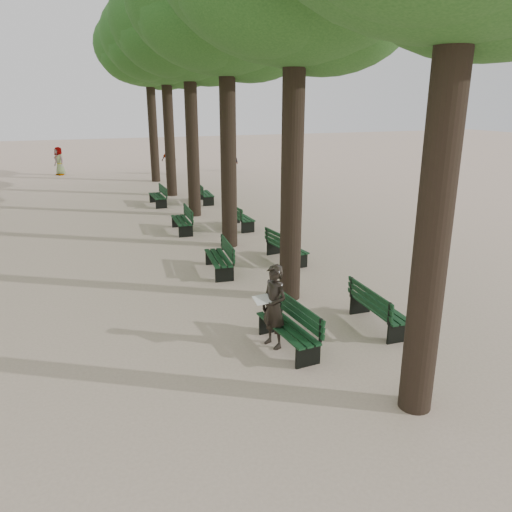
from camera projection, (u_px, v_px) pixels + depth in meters
name	position (u px, v px, depth m)	size (l,w,h in m)	color
ground	(281.00, 364.00, 9.44)	(120.00, 120.00, 0.00)	beige
tree_central_3	(188.00, 22.00, 19.26)	(6.00, 6.00, 9.95)	#33261C
tree_central_4	(164.00, 36.00, 23.74)	(6.00, 6.00, 9.95)	#33261C
tree_central_5	(148.00, 46.00, 28.21)	(6.00, 6.00, 9.95)	#33261C
bench_left_0	(288.00, 336.00, 9.97)	(0.72, 1.84, 0.92)	black
bench_left_1	(219.00, 264.00, 14.35)	(0.73, 1.84, 0.92)	black
bench_left_2	(182.00, 225.00, 18.79)	(0.64, 1.82, 0.92)	black
bench_left_3	(158.00, 200.00, 23.50)	(0.61, 1.81, 0.92)	black
bench_right_0	(378.00, 315.00, 10.92)	(0.63, 1.82, 0.92)	black
bench_right_1	(286.00, 252.00, 15.40)	(0.77, 1.85, 0.92)	black
bench_right_2	(241.00, 221.00, 19.35)	(0.63, 1.82, 0.92)	black
bench_right_3	(205.00, 197.00, 24.11)	(0.69, 1.83, 0.92)	black
man_with_map	(274.00, 307.00, 9.89)	(0.71, 0.77, 1.73)	black
pedestrian_b	(232.00, 159.00, 34.60)	(1.06, 0.33, 1.64)	#262628
pedestrian_c	(169.00, 160.00, 33.13)	(1.07, 0.37, 1.83)	#262628
pedestrian_d	(59.00, 161.00, 32.73)	(0.89, 0.37, 1.83)	#262628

